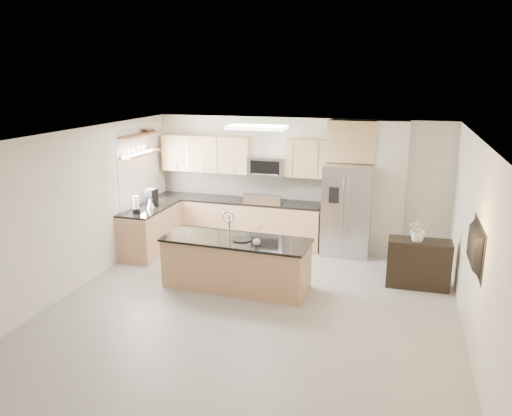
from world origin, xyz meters
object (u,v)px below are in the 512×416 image
(platter, at_px, (242,239))
(kettle, at_px, (150,203))
(television, at_px, (470,247))
(cup, at_px, (257,242))
(flower_vase, at_px, (420,223))
(blender, at_px, (136,206))
(range, at_px, (265,222))
(microwave, at_px, (267,166))
(bowl, at_px, (148,129))
(island, at_px, (236,263))
(credenza, at_px, (418,264))
(coffee_maker, at_px, (152,197))
(refrigerator, at_px, (347,209))

(platter, height_order, kettle, kettle)
(kettle, bearing_deg, television, -20.10)
(cup, distance_m, flower_vase, 2.66)
(flower_vase, bearing_deg, blender, -178.05)
(range, bearing_deg, platter, -84.51)
(microwave, relative_size, bowl, 1.98)
(microwave, relative_size, television, 0.71)
(island, height_order, credenza, island)
(coffee_maker, xyz_separation_m, bowl, (-0.16, 0.29, 1.31))
(refrigerator, bearing_deg, kettle, -164.11)
(island, xyz_separation_m, bowl, (-2.36, 1.60, 1.96))
(blender, bearing_deg, kettle, 83.75)
(range, height_order, kettle, kettle)
(island, height_order, television, television)
(island, relative_size, platter, 7.73)
(television, bearing_deg, credenza, 16.14)
(flower_vase, bearing_deg, television, -72.53)
(cup, distance_m, coffee_maker, 3.02)
(kettle, relative_size, television, 0.21)
(cup, xyz_separation_m, television, (2.99, -0.71, 0.47))
(refrigerator, relative_size, cup, 15.76)
(blender, bearing_deg, flower_vase, 1.95)
(microwave, relative_size, refrigerator, 0.43)
(range, xyz_separation_m, cup, (0.52, -2.41, 0.41))
(cup, bearing_deg, coffee_maker, 150.07)
(kettle, bearing_deg, flower_vase, -3.27)
(cup, distance_m, television, 3.11)
(range, distance_m, television, 4.78)
(island, bearing_deg, television, -12.47)
(blender, xyz_separation_m, coffee_maker, (-0.02, 0.64, 0.01))
(coffee_maker, distance_m, bowl, 1.35)
(microwave, bearing_deg, kettle, -148.95)
(coffee_maker, bearing_deg, kettle, -69.58)
(range, height_order, blender, blender)
(island, bearing_deg, flower_vase, 18.74)
(microwave, xyz_separation_m, flower_vase, (2.96, -1.50, -0.52))
(refrigerator, xyz_separation_m, flower_vase, (1.30, -1.33, 0.22))
(refrigerator, distance_m, kettle, 3.83)
(kettle, bearing_deg, coffee_maker, 110.42)
(microwave, distance_m, flower_vase, 3.36)
(credenza, bearing_deg, coffee_maker, 174.06)
(platter, bearing_deg, bowl, 146.59)
(island, bearing_deg, bowl, 148.33)
(credenza, height_order, television, television)
(range, height_order, bowl, bowl)
(blender, bearing_deg, island, -16.86)
(coffee_maker, bearing_deg, range, 23.41)
(range, distance_m, cup, 2.50)
(microwave, relative_size, platter, 2.40)
(platter, bearing_deg, television, -14.96)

